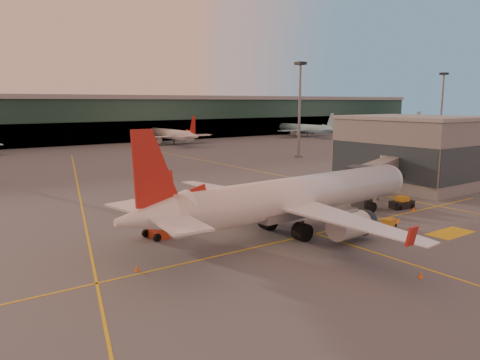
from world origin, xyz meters
TOP-DOWN VIEW (x-y plane):
  - ground at (0.00, 0.00)m, footprint 600.00×600.00m
  - taxi_markings at (-7.32, 44.49)m, footprint 100.12×173.00m
  - terminal at (0.00, 141.79)m, footprint 400.00×20.00m
  - gate_building at (41.93, 17.93)m, footprint 18.40×22.40m
  - mast_east_near at (55.00, 62.00)m, footprint 2.40×2.40m
  - mast_east_far at (130.00, 66.00)m, footprint 2.40×2.40m
  - distant_aircraft_row at (10.83, 118.00)m, footprint 350.00×34.00m
  - main_airplane at (2.85, 6.90)m, footprint 42.23×38.01m
  - jet_bridge at (27.43, 13.44)m, footprint 19.51×10.08m
  - catering_truck at (-9.90, 14.28)m, footprint 5.97×3.15m
  - gpu_cart at (14.24, 1.78)m, footprint 1.96×1.31m
  - pushback_tug at (24.40, 7.19)m, footprint 3.58×2.23m
  - cone_nose at (24.36, 5.27)m, footprint 0.47×0.47m
  - cone_tail at (-16.77, 5.71)m, footprint 0.44×0.44m
  - cone_wing_right at (2.66, -10.23)m, footprint 0.43×0.43m
  - cone_wing_left at (3.58, 25.13)m, footprint 0.41×0.41m
  - cone_fwd at (17.25, 2.50)m, footprint 0.48×0.48m

SIDE VIEW (x-z plane):
  - ground at x=0.00m, z-range 0.00..0.00m
  - distant_aircraft_row at x=10.83m, z-range -6.50..6.50m
  - taxi_markings at x=-7.32m, z-range 0.00..0.01m
  - cone_wing_left at x=3.58m, z-range -0.01..0.51m
  - cone_wing_right at x=2.66m, z-range -0.01..0.54m
  - cone_tail at x=-16.77m, z-range -0.01..0.55m
  - cone_nose at x=24.36m, z-range -0.01..0.59m
  - cone_fwd at x=17.25m, z-range -0.01..0.60m
  - gpu_cart at x=14.24m, z-range -0.01..1.06m
  - pushback_tug at x=24.40m, z-range -0.16..1.58m
  - catering_truck at x=-9.90m, z-range 0.30..4.74m
  - main_airplane at x=2.85m, z-range -2.23..10.52m
  - jet_bridge at x=27.43m, z-range 1.19..7.37m
  - gate_building at x=41.93m, z-range -0.01..12.59m
  - terminal at x=0.00m, z-range -0.04..17.56m
  - mast_east_near at x=55.00m, z-range 2.06..27.66m
  - mast_east_far at x=130.00m, z-range 2.06..27.66m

